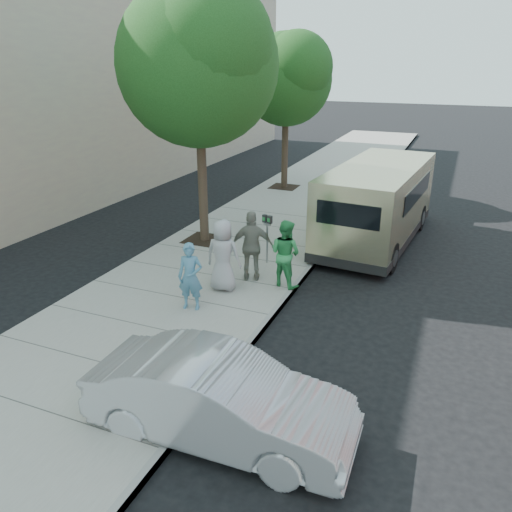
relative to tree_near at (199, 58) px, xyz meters
The scene contains 12 objects.
ground 6.45m from the tree_near, 46.82° to the right, with size 120.00×120.00×0.00m, color black.
sidewalk 6.11m from the tree_near, 62.43° to the right, with size 5.00×60.00×0.15m, color gray.
curb_face 7.02m from the tree_near, 33.03° to the right, with size 0.12×60.00×0.16m, color gray.
tree_near is the anchor object (origin of this frame).
tree_far 7.63m from the tree_near, 90.00° to the left, with size 3.92×3.80×6.49m.
parking_meter 5.14m from the tree_near, 22.44° to the right, with size 0.30×0.18×1.40m.
van 6.90m from the tree_near, 25.04° to the left, with size 2.81×6.92×2.51m.
sedan 10.03m from the tree_near, 60.71° to the right, with size 1.47×4.20×1.39m, color #B2B3B9.
person_officer 6.55m from the tree_near, 66.21° to the right, with size 0.58×0.38×1.59m, color teal.
person_green_shirt 6.13m from the tree_near, 33.07° to the right, with size 0.84×0.66×1.73m, color green.
person_gray_shirt 5.83m from the tree_near, 55.31° to the right, with size 0.89×0.58×1.81m, color #A4A4A7.
person_striped_polo 5.62m from the tree_near, 41.42° to the right, with size 1.09×0.45×1.85m, color gray.
Camera 1 is at (4.96, -10.85, 5.56)m, focal length 35.00 mm.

